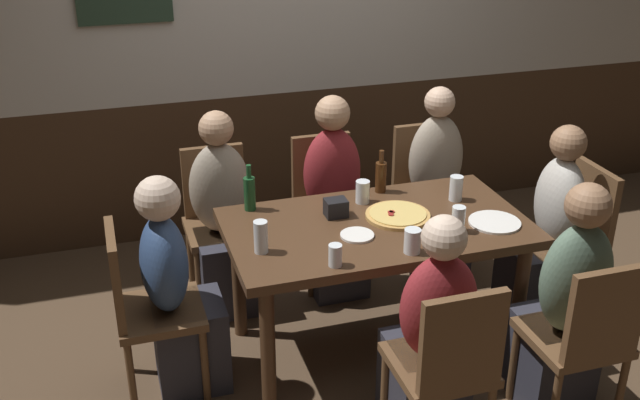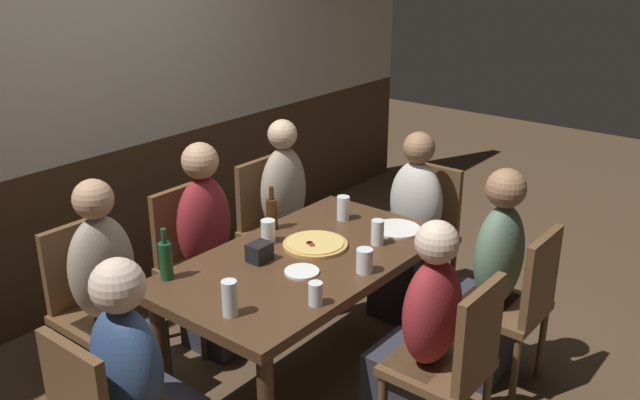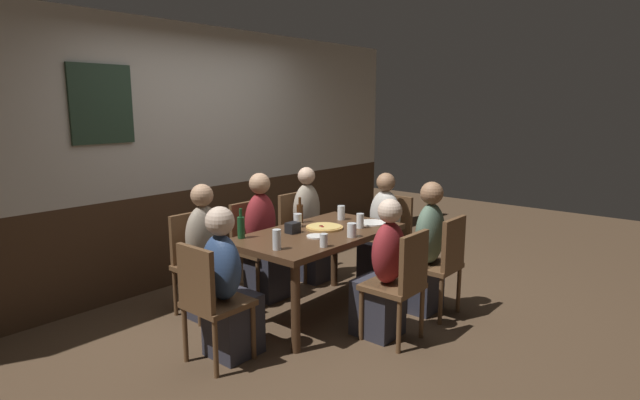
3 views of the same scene
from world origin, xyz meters
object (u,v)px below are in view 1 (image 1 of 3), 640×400
(chair_right_far, at_px, (425,187))
(pint_glass_pale, at_px, (335,257))
(person_head_east, at_px, (546,241))
(pizza, at_px, (398,215))
(plate_white_small, at_px, (357,235))
(beer_bottle_green, at_px, (250,192))
(beer_glass_half, at_px, (458,221))
(beer_bottle_brown, at_px, (381,176))
(chair_head_west, at_px, (143,303))
(person_right_far, at_px, (436,198))
(chair_left_far, at_px, (218,214))
(person_right_near, at_px, (563,316))
(person_left_far, at_px, (224,228))
(person_mid_far, at_px, (334,210))
(chair_mid_far, at_px, (326,200))
(pint_glass_stout, at_px, (363,193))
(person_mid_near, at_px, (430,346))
(beer_glass_tall, at_px, (261,239))
(condiment_caddy, at_px, (336,208))
(chair_mid_near, at_px, (448,362))
(plate_white_large, at_px, (495,222))
(chair_head_east, at_px, (573,235))
(chair_right_near, at_px, (584,335))
(highball_clear, at_px, (456,189))
(pint_glass_amber, at_px, (412,243))
(person_head_west, at_px, (178,301))
(dining_table, at_px, (376,240))

(chair_right_far, height_order, pint_glass_pale, chair_right_far)
(person_head_east, relative_size, pizza, 3.50)
(chair_right_far, relative_size, plate_white_small, 5.41)
(pint_glass_pale, xyz_separation_m, beer_bottle_green, (-0.24, 0.68, 0.05))
(beer_glass_half, height_order, beer_bottle_brown, beer_bottle_brown)
(chair_head_west, height_order, person_head_east, person_head_east)
(plate_white_small, bearing_deg, person_right_far, 44.06)
(chair_left_far, xyz_separation_m, person_right_near, (1.31, -1.50, -0.00))
(person_left_far, distance_m, person_mid_far, 0.66)
(chair_left_far, bearing_deg, person_head_east, -26.62)
(chair_mid_far, xyz_separation_m, person_right_near, (0.66, -1.50, -0.00))
(person_mid_far, distance_m, pint_glass_stout, 0.51)
(person_mid_near, height_order, pint_glass_pale, person_mid_near)
(beer_glass_tall, distance_m, condiment_caddy, 0.51)
(chair_right_far, height_order, person_mid_near, person_mid_near)
(chair_left_far, relative_size, beer_glass_half, 6.76)
(chair_mid_near, xyz_separation_m, person_mid_near, (0.00, 0.16, -0.03))
(person_mid_far, relative_size, plate_white_large, 4.61)
(chair_head_east, height_order, pint_glass_pale, chair_head_east)
(chair_head_east, relative_size, person_left_far, 0.76)
(person_right_far, height_order, pint_glass_stout, person_right_far)
(chair_head_east, relative_size, beer_bottle_green, 3.58)
(chair_right_far, distance_m, chair_head_west, 2.00)
(beer_glass_half, height_order, beer_bottle_green, beer_bottle_green)
(person_head_east, height_order, plate_white_large, person_head_east)
(person_mid_near, distance_m, person_right_far, 1.49)
(person_mid_near, bearing_deg, person_right_far, 63.80)
(chair_head_east, xyz_separation_m, plate_white_small, (-1.30, -0.10, 0.25))
(beer_glass_half, xyz_separation_m, beer_glass_tall, (-0.95, 0.08, 0.01))
(beer_bottle_green, bearing_deg, person_head_east, -12.26)
(chair_right_near, bearing_deg, pizza, 121.65)
(highball_clear, bearing_deg, pizza, -164.63)
(pizza, xyz_separation_m, beer_bottle_green, (-0.69, 0.31, 0.08))
(person_right_far, relative_size, pint_glass_amber, 10.16)
(person_mid_near, distance_m, pint_glass_pale, 0.56)
(chair_head_west, height_order, person_left_far, person_left_far)
(pizza, height_order, plate_white_small, pizza)
(pint_glass_pale, bearing_deg, person_left_far, 108.12)
(person_left_far, height_order, pint_glass_amber, person_left_far)
(person_head_west, bearing_deg, beer_glass_half, -8.33)
(person_mid_far, relative_size, pint_glass_amber, 10.22)
(person_left_far, bearing_deg, chair_right_near, -48.76)
(person_right_near, height_order, person_left_far, person_right_near)
(chair_right_near, height_order, person_right_far, person_right_far)
(person_head_east, relative_size, person_right_far, 0.97)
(beer_bottle_green, bearing_deg, beer_bottle_brown, 0.95)
(person_head_west, bearing_deg, dining_table, 0.00)
(chair_head_west, height_order, pint_glass_stout, chair_head_west)
(pizza, bearing_deg, chair_right_near, -58.35)
(chair_right_far, relative_size, pint_glass_pale, 8.55)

